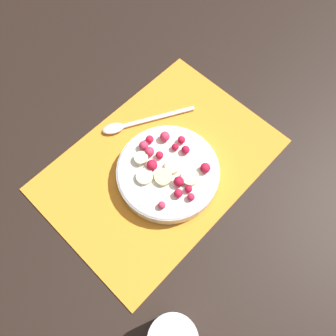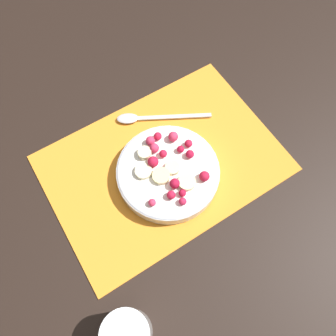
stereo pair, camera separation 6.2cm
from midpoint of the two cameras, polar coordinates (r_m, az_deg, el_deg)
ground_plane at (r=0.68m, az=-4.03°, el=0.28°), size 3.00×3.00×0.00m
placemat at (r=0.67m, az=-4.04°, el=0.39°), size 0.47×0.33×0.01m
fruit_bowl at (r=0.64m, az=-2.78°, el=-0.96°), size 0.20×0.20×0.05m
spoon at (r=0.72m, az=-9.03°, el=7.30°), size 0.19×0.12×0.01m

